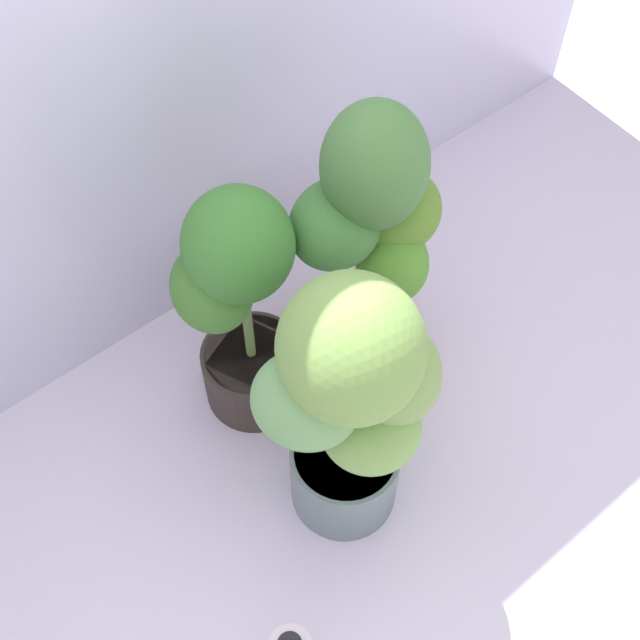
# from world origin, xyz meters

# --- Properties ---
(ground_plane) EXTENTS (8.00, 8.00, 0.00)m
(ground_plane) POSITION_xyz_m (0.00, 0.00, 0.00)
(ground_plane) COLOR silver
(ground_plane) RESTS_ON ground
(potted_plant_back_center) EXTENTS (0.33, 0.31, 0.73)m
(potted_plant_back_center) POSITION_xyz_m (0.01, 0.49, 0.39)
(potted_plant_back_center) COLOR #352B26
(potted_plant_back_center) RESTS_ON ground
(potted_plant_back_right) EXTENTS (0.38, 0.32, 0.85)m
(potted_plant_back_right) POSITION_xyz_m (0.32, 0.40, 0.47)
(potted_plant_back_right) COLOR #945733
(potted_plant_back_right) RESTS_ON ground
(potted_plant_center) EXTENTS (0.46, 0.36, 0.79)m
(potted_plant_center) POSITION_xyz_m (0.02, 0.11, 0.46)
(potted_plant_center) COLOR slate
(potted_plant_center) RESTS_ON ground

